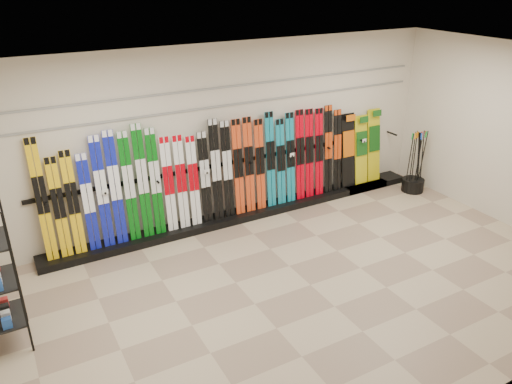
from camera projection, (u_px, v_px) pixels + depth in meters
floor at (311, 285)px, 6.96m from camera, size 8.00×8.00×0.00m
back_wall at (229, 134)px, 8.33m from camera, size 8.00×0.00×8.00m
ceiling at (322, 67)px, 5.72m from camera, size 8.00×8.00×0.00m
ski_rack_base at (248, 213)px, 8.85m from camera, size 8.00×0.40×0.12m
skis at (210, 174)px, 8.20m from camera, size 5.37×0.19×1.83m
snowboards at (361, 149)px, 9.71m from camera, size 0.94×0.22×1.43m
pole_bin at (413, 185)px, 9.84m from camera, size 0.43×0.43×0.25m
ski_poles at (417, 162)px, 9.65m from camera, size 0.39×0.24×1.18m
slatwall_rail_0 at (229, 105)px, 8.11m from camera, size 7.60×0.02×0.03m
slatwall_rail_1 at (229, 87)px, 7.98m from camera, size 7.60×0.02×0.03m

